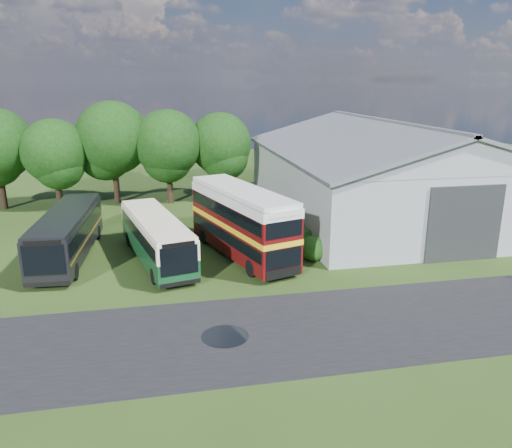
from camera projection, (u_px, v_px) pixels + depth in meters
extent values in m
plane|color=#213611|center=(245.00, 306.00, 26.08)|extent=(120.00, 120.00, 0.00)
cube|color=black|center=(318.00, 327.00, 23.82)|extent=(60.00, 8.00, 0.02)
cylinder|color=black|center=(225.00, 337.00, 22.97)|extent=(2.20, 2.20, 0.01)
cube|color=gray|center=(383.00, 183.00, 43.22)|extent=(18.00, 24.00, 5.50)
cube|color=#2D3033|center=(465.00, 224.00, 31.92)|extent=(5.20, 0.18, 5.00)
cylinder|color=black|center=(3.00, 191.00, 45.25)|extent=(0.56, 0.56, 3.42)
cylinder|color=black|center=(59.00, 192.00, 45.31)|extent=(0.56, 0.56, 3.06)
sphere|color=black|center=(54.00, 151.00, 44.27)|extent=(5.78, 5.78, 5.78)
cylinder|color=black|center=(116.00, 184.00, 47.41)|extent=(0.56, 0.56, 3.60)
sphere|color=black|center=(113.00, 138.00, 46.18)|extent=(6.80, 6.80, 6.80)
cylinder|color=black|center=(170.00, 186.00, 47.45)|extent=(0.56, 0.56, 3.31)
sphere|color=black|center=(168.00, 143.00, 46.33)|extent=(6.26, 6.26, 6.26)
cylinder|color=black|center=(221.00, 183.00, 49.18)|extent=(0.56, 0.56, 3.17)
sphere|color=black|center=(220.00, 144.00, 48.10)|extent=(5.98, 5.98, 5.98)
sphere|color=#194714|center=(313.00, 260.00, 32.79)|extent=(1.70, 1.70, 1.70)
sphere|color=#194714|center=(304.00, 250.00, 34.67)|extent=(1.60, 1.60, 1.60)
sphere|color=#194714|center=(296.00, 241.00, 36.56)|extent=(1.80, 1.80, 1.80)
cube|color=#0F3A1D|center=(156.00, 237.00, 32.20)|extent=(4.85, 11.04, 2.67)
cube|color=#4A0A0B|center=(242.00, 220.00, 32.90)|extent=(5.76, 11.06, 4.29)
cube|color=black|center=(67.00, 233.00, 32.69)|extent=(3.34, 11.46, 2.81)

